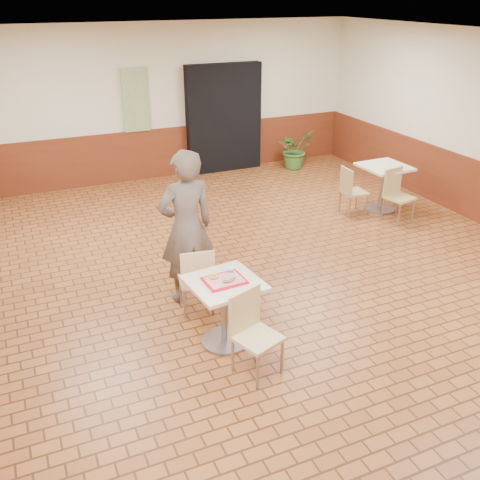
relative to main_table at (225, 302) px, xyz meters
name	(u,v)px	position (x,y,z in m)	size (l,w,h in m)	color
room_shell	(285,176)	(1.15, 0.86, 0.99)	(8.01, 10.01, 3.01)	brown
wainscot_band	(283,251)	(1.15, 0.86, -0.01)	(8.00, 10.00, 1.00)	#5B2411
corridor_doorway	(224,119)	(2.35, 5.74, 0.59)	(1.60, 0.22, 2.20)	black
promo_poster	(135,100)	(0.55, 5.80, 1.09)	(0.50, 0.03, 1.20)	gray
main_table	(225,302)	(0.00, 0.00, 0.00)	(0.72, 0.72, 0.76)	beige
chair_main_front	(252,329)	(0.07, -0.54, -0.02)	(0.52, 0.52, 0.88)	#CEB67B
chair_main_back	(197,277)	(-0.07, 0.69, -0.04)	(0.45, 0.45, 0.85)	#E8C78B
customer	(186,228)	(-0.05, 1.06, 0.44)	(0.70, 0.46, 1.91)	brown
serving_tray	(224,281)	(0.00, 0.00, 0.26)	(0.42, 0.32, 0.03)	red
ring_donut	(214,276)	(-0.09, 0.08, 0.29)	(0.10, 0.10, 0.03)	#BE9845
long_john_donut	(229,280)	(0.03, -0.06, 0.30)	(0.16, 0.10, 0.05)	#BD7437
paper_cup	(230,271)	(0.10, 0.08, 0.32)	(0.07, 0.07, 0.08)	silver
second_table	(383,180)	(4.00, 2.52, 0.03)	(0.76, 0.76, 0.80)	beige
chair_second_left	(351,189)	(3.36, 2.55, -0.05)	(0.41, 0.41, 0.83)	tan
chair_second_front	(397,192)	(3.91, 2.05, -0.02)	(0.47, 0.47, 0.88)	tan
potted_plant	(295,149)	(3.79, 5.26, -0.10)	(0.74, 0.65, 0.83)	#386C2B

